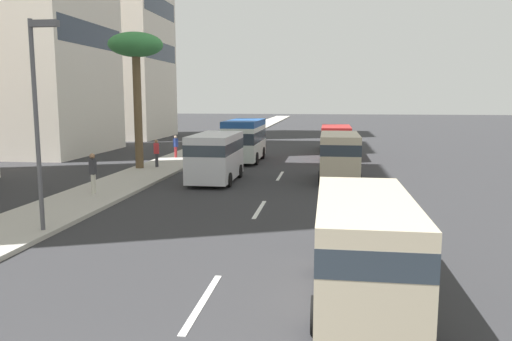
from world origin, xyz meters
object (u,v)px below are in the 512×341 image
(van_third, at_px, (339,154))
(pedestrian_near_lamp, at_px, (93,171))
(palm_tree, at_px, (136,51))
(van_fourth, at_px, (336,140))
(car_lead, at_px, (333,140))
(van_second, at_px, (364,243))
(pedestrian_by_tree, at_px, (156,152))
(pedestrian_mid_block, at_px, (176,146))
(street_lamp, at_px, (38,102))
(minibus_sixth, at_px, (245,139))
(van_fifth, at_px, (216,154))

(van_third, xyz_separation_m, pedestrian_near_lamp, (-5.91, 10.88, -0.27))
(palm_tree, bearing_deg, van_fourth, -56.05)
(car_lead, height_order, van_second, van_second)
(pedestrian_by_tree, bearing_deg, van_second, -75.16)
(car_lead, xyz_separation_m, pedestrian_mid_block, (-8.49, 11.16, 0.19))
(van_second, distance_m, street_lamp, 10.96)
(van_fourth, relative_size, minibus_sixth, 0.88)
(van_fourth, height_order, van_fifth, van_fifth)
(car_lead, distance_m, minibus_sixth, 10.74)
(van_third, bearing_deg, van_fourth, 0.20)
(van_fourth, bearing_deg, pedestrian_near_lamp, 146.14)
(car_lead, relative_size, pedestrian_near_lamp, 2.51)
(van_fifth, xyz_separation_m, street_lamp, (-10.84, 3.17, 2.81))
(car_lead, xyz_separation_m, van_second, (-32.29, -0.35, 0.52))
(van_second, bearing_deg, pedestrian_mid_block, 25.80)
(car_lead, relative_size, van_fifth, 0.89)
(van_second, bearing_deg, palm_tree, 33.43)
(van_second, height_order, van_fifth, van_fifth)
(minibus_sixth, relative_size, pedestrian_near_lamp, 3.36)
(pedestrian_by_tree, xyz_separation_m, street_lamp, (-14.79, -1.45, 3.17))
(van_second, distance_m, van_third, 16.02)
(van_third, xyz_separation_m, van_fifth, (-1.10, 6.41, 0.00))
(pedestrian_by_tree, relative_size, palm_tree, 0.21)
(minibus_sixth, height_order, palm_tree, palm_tree)
(pedestrian_near_lamp, xyz_separation_m, pedestrian_mid_block, (13.69, 0.46, -0.16))
(pedestrian_mid_block, bearing_deg, van_third, -173.68)
(pedestrian_near_lamp, xyz_separation_m, pedestrian_by_tree, (8.76, 0.15, -0.08))
(street_lamp, bearing_deg, van_fifth, -16.29)
(minibus_sixth, distance_m, palm_tree, 9.43)
(van_third, bearing_deg, van_second, -179.40)
(pedestrian_mid_block, bearing_deg, car_lead, -101.96)
(van_fifth, bearing_deg, street_lamp, -16.29)
(van_second, xyz_separation_m, minibus_sixth, (23.50, 6.47, 0.24))
(car_lead, xyz_separation_m, minibus_sixth, (-8.79, 6.12, 0.76))
(minibus_sixth, bearing_deg, pedestrian_near_lamp, -18.88)
(car_lead, bearing_deg, pedestrian_mid_block, 127.25)
(van_second, relative_size, pedestrian_by_tree, 3.17)
(car_lead, xyz_separation_m, van_third, (-16.27, -0.18, 0.62))
(pedestrian_mid_block, xyz_separation_m, palm_tree, (-5.52, 0.57, 6.08))
(van_second, bearing_deg, van_fourth, 0.45)
(minibus_sixth, xyz_separation_m, palm_tree, (-5.22, 5.60, 5.51))
(van_third, bearing_deg, van_fifth, 99.75)
(pedestrian_near_lamp, xyz_separation_m, street_lamp, (-6.03, -1.30, 3.09))
(pedestrian_near_lamp, xyz_separation_m, palm_tree, (8.17, 1.02, 5.92))
(pedestrian_near_lamp, distance_m, street_lamp, 6.90)
(street_lamp, bearing_deg, pedestrian_mid_block, 5.11)
(van_fourth, xyz_separation_m, street_lamp, (-22.19, 9.54, 2.91))
(van_second, distance_m, pedestrian_near_lamp, 14.98)
(pedestrian_mid_block, height_order, street_lamp, street_lamp)
(car_lead, height_order, minibus_sixth, minibus_sixth)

